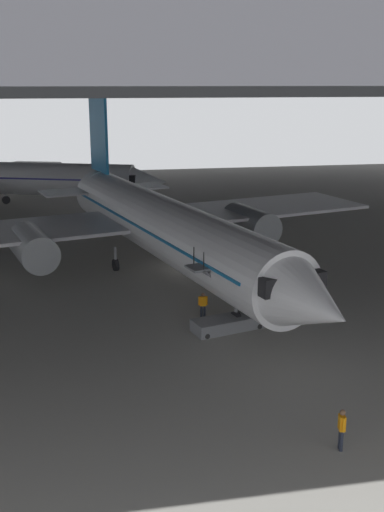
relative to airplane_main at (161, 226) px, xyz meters
name	(u,v)px	position (x,y,z in m)	size (l,w,h in m)	color
ground_plane	(177,271)	(1.28, 0.75, -3.65)	(110.00, 110.00, 0.00)	gray
hangar_structure	(150,75)	(1.23, 14.50, 10.38)	(121.00, 99.00, 14.65)	#4C4F54
airplane_main	(161,226)	(0.00, 0.00, 0.00)	(39.41, 40.03, 12.51)	white
boarding_stairs	(227,317)	(2.16, -10.99, -2.90)	(4.63, 2.48, 4.88)	slate
crew_worker_near_nose	(342,427)	(3.53, -23.41, -2.68)	(0.28, 0.54, 1.69)	#232838
crew_worker_by_stairs	(203,304)	(1.18, -9.08, -2.74)	(0.55, 0.26, 1.60)	#232838
airplane_distant	(11,178)	(-12.61, 27.45, -0.32)	(33.15, 32.94, 10.82)	white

